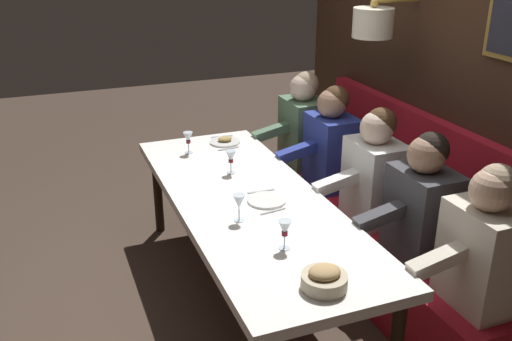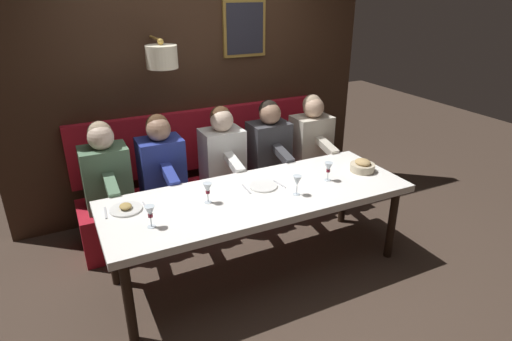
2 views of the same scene
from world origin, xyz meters
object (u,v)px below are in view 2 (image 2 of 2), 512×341
object	(u,v)px
wine_glass_0	(208,189)
wine_glass_1	(150,212)
wine_glass_2	(328,168)
diner_near	(269,141)
bread_bowl	(363,166)
diner_nearest	(311,134)
wine_glass_3	(297,181)
diner_middle	(222,149)
dining_table	(259,200)
diner_far	(161,159)
diner_farthest	(105,169)

from	to	relation	value
wine_glass_0	wine_glass_1	distance (m)	0.51
wine_glass_2	diner_near	bearing A→B (deg)	5.17
bread_bowl	wine_glass_0	bearing A→B (deg)	88.26
diner_nearest	wine_glass_2	size ratio (longest dim) A/B	4.82
wine_glass_1	wine_glass_3	bearing A→B (deg)	-90.78
diner_near	diner_middle	size ratio (longest dim) A/B	1.00
wine_glass_2	wine_glass_3	distance (m)	0.40
wine_glass_2	wine_glass_0	bearing A→B (deg)	86.20
dining_table	wine_glass_0	bearing A→B (deg)	85.98
diner_far	wine_glass_0	xyz separation A→B (m)	(-0.85, -0.14, 0.04)
diner_near	dining_table	bearing A→B (deg)	147.60
diner_near	diner_far	distance (m)	1.12
dining_table	wine_glass_2	bearing A→B (deg)	-93.66
diner_near	diner_farthest	world-z (taller)	same
diner_near	wine_glass_3	xyz separation A→B (m)	(-1.04, 0.30, 0.04)
diner_near	bread_bowl	xyz separation A→B (m)	(-0.90, -0.48, -0.03)
diner_near	diner_far	size ratio (longest dim) A/B	1.00
dining_table	diner_farthest	world-z (taller)	diner_farthest
wine_glass_3	diner_near	bearing A→B (deg)	-15.99
wine_glass_0	wine_glass_2	world-z (taller)	same
diner_middle	wine_glass_1	size ratio (longest dim) A/B	4.82
wine_glass_3	bread_bowl	xyz separation A→B (m)	(0.14, -0.78, -0.07)
diner_farthest	bread_bowl	xyz separation A→B (m)	(-0.90, -2.09, -0.03)
diner_near	diner_far	xyz separation A→B (m)	(0.00, 1.12, 0.00)
diner_far	wine_glass_0	world-z (taller)	diner_far
wine_glass_3	wine_glass_0	bearing A→B (deg)	74.79
wine_glass_0	wine_glass_3	xyz separation A→B (m)	(-0.19, -0.68, 0.00)
diner_nearest	wine_glass_3	world-z (taller)	diner_nearest
dining_table	diner_far	size ratio (longest dim) A/B	3.16
diner_nearest	wine_glass_0	distance (m)	1.72
diner_middle	diner_far	bearing A→B (deg)	90.00
diner_nearest	wine_glass_0	world-z (taller)	diner_nearest
diner_nearest	bread_bowl	size ratio (longest dim) A/B	3.60
wine_glass_0	wine_glass_1	world-z (taller)	same
diner_far	diner_middle	bearing A→B (deg)	-90.00
wine_glass_3	diner_nearest	bearing A→B (deg)	-38.07
wine_glass_3	dining_table	bearing A→B (deg)	59.17
wine_glass_3	bread_bowl	world-z (taller)	wine_glass_3
diner_far	bread_bowl	bearing A→B (deg)	-119.22
diner_nearest	diner_near	bearing A→B (deg)	90.00
diner_middle	wine_glass_2	xyz separation A→B (m)	(-0.92, -0.60, 0.04)
wine_glass_0	wine_glass_3	distance (m)	0.71
diner_near	wine_glass_1	world-z (taller)	diner_near
wine_glass_1	bread_bowl	size ratio (longest dim) A/B	0.75
diner_far	diner_farthest	distance (m)	0.49
dining_table	diner_nearest	xyz separation A→B (m)	(0.88, -1.08, 0.14)
diner_nearest	diner_farthest	distance (m)	2.13
diner_middle	bread_bowl	bearing A→B (deg)	-131.99
wine_glass_2	wine_glass_3	bearing A→B (deg)	106.84
diner_middle	diner_farthest	distance (m)	1.10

